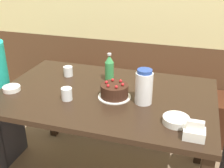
{
  "coord_description": "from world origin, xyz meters",
  "views": [
    {
      "loc": [
        0.54,
        -1.62,
        1.61
      ],
      "look_at": [
        0.03,
        0.05,
        0.8
      ],
      "focal_mm": 45.0,
      "sensor_mm": 36.0,
      "label": 1
    }
  ],
  "objects_px": {
    "bench_seat": "(132,106)",
    "bowl_rice_small": "(12,88)",
    "soju_bottle": "(109,68)",
    "napkin_holder": "(194,132)",
    "water_pitcher": "(144,87)",
    "glass_tumbler_short": "(68,71)",
    "birthday_cake": "(114,91)",
    "glass_water_tall": "(67,94)",
    "bowl_soup_white": "(176,120)"
  },
  "relations": [
    {
      "from": "soju_bottle",
      "to": "bowl_rice_small",
      "type": "xyz_separation_m",
      "value": [
        -0.6,
        -0.36,
        -0.09
      ]
    },
    {
      "from": "glass_tumbler_short",
      "to": "water_pitcher",
      "type": "bearing_deg",
      "value": -21.9
    },
    {
      "from": "bench_seat",
      "to": "soju_bottle",
      "type": "distance_m",
      "value": 0.9
    },
    {
      "from": "bench_seat",
      "to": "glass_water_tall",
      "type": "bearing_deg",
      "value": -101.98
    },
    {
      "from": "birthday_cake",
      "to": "water_pitcher",
      "type": "xyz_separation_m",
      "value": [
        0.2,
        -0.02,
        0.07
      ]
    },
    {
      "from": "bench_seat",
      "to": "glass_water_tall",
      "type": "height_order",
      "value": "glass_water_tall"
    },
    {
      "from": "napkin_holder",
      "to": "glass_tumbler_short",
      "type": "xyz_separation_m",
      "value": [
        -0.96,
        0.56,
        -0.0
      ]
    },
    {
      "from": "birthday_cake",
      "to": "bowl_soup_white",
      "type": "bearing_deg",
      "value": -25.8
    },
    {
      "from": "soju_bottle",
      "to": "napkin_holder",
      "type": "xyz_separation_m",
      "value": [
        0.63,
        -0.56,
        -0.06
      ]
    },
    {
      "from": "birthday_cake",
      "to": "bowl_rice_small",
      "type": "distance_m",
      "value": 0.72
    },
    {
      "from": "glass_water_tall",
      "to": "glass_tumbler_short",
      "type": "bearing_deg",
      "value": 114.02
    },
    {
      "from": "bowl_rice_small",
      "to": "glass_tumbler_short",
      "type": "bearing_deg",
      "value": 53.61
    },
    {
      "from": "water_pitcher",
      "to": "glass_tumbler_short",
      "type": "relative_size",
      "value": 3.02
    },
    {
      "from": "birthday_cake",
      "to": "water_pitcher",
      "type": "relative_size",
      "value": 0.96
    },
    {
      "from": "water_pitcher",
      "to": "bowl_soup_white",
      "type": "distance_m",
      "value": 0.3
    },
    {
      "from": "bowl_soup_white",
      "to": "bench_seat",
      "type": "bearing_deg",
      "value": 114.65
    },
    {
      "from": "bowl_rice_small",
      "to": "glass_water_tall",
      "type": "bearing_deg",
      "value": -0.99
    },
    {
      "from": "bench_seat",
      "to": "bowl_rice_small",
      "type": "height_order",
      "value": "bowl_rice_small"
    },
    {
      "from": "bowl_soup_white",
      "to": "water_pitcher",
      "type": "bearing_deg",
      "value": 140.28
    },
    {
      "from": "birthday_cake",
      "to": "napkin_holder",
      "type": "xyz_separation_m",
      "value": [
        0.52,
        -0.32,
        -0.01
      ]
    },
    {
      "from": "bowl_rice_small",
      "to": "glass_tumbler_short",
      "type": "height_order",
      "value": "glass_tumbler_short"
    },
    {
      "from": "birthday_cake",
      "to": "napkin_holder",
      "type": "height_order",
      "value": "birthday_cake"
    },
    {
      "from": "bowl_soup_white",
      "to": "glass_water_tall",
      "type": "xyz_separation_m",
      "value": [
        -0.7,
        0.08,
        0.02
      ]
    },
    {
      "from": "water_pitcher",
      "to": "bowl_rice_small",
      "type": "relative_size",
      "value": 1.89
    },
    {
      "from": "birthday_cake",
      "to": "soju_bottle",
      "type": "relative_size",
      "value": 1.01
    },
    {
      "from": "napkin_holder",
      "to": "glass_tumbler_short",
      "type": "distance_m",
      "value": 1.12
    },
    {
      "from": "birthday_cake",
      "to": "water_pitcher",
      "type": "distance_m",
      "value": 0.21
    },
    {
      "from": "water_pitcher",
      "to": "glass_water_tall",
      "type": "relative_size",
      "value": 2.79
    },
    {
      "from": "glass_water_tall",
      "to": "bowl_soup_white",
      "type": "bearing_deg",
      "value": -6.46
    },
    {
      "from": "bench_seat",
      "to": "glass_water_tall",
      "type": "distance_m",
      "value": 1.17
    },
    {
      "from": "water_pitcher",
      "to": "bowl_rice_small",
      "type": "bearing_deg",
      "value": -173.86
    },
    {
      "from": "bench_seat",
      "to": "glass_tumbler_short",
      "type": "bearing_deg",
      "value": -120.61
    },
    {
      "from": "soju_bottle",
      "to": "bench_seat",
      "type": "bearing_deg",
      "value": 86.45
    },
    {
      "from": "bench_seat",
      "to": "glass_tumbler_short",
      "type": "height_order",
      "value": "glass_tumbler_short"
    },
    {
      "from": "birthday_cake",
      "to": "glass_tumbler_short",
      "type": "height_order",
      "value": "birthday_cake"
    },
    {
      "from": "bench_seat",
      "to": "glass_water_tall",
      "type": "relative_size",
      "value": 25.38
    },
    {
      "from": "water_pitcher",
      "to": "bowl_soup_white",
      "type": "relative_size",
      "value": 1.52
    },
    {
      "from": "glass_tumbler_short",
      "to": "birthday_cake",
      "type": "bearing_deg",
      "value": -28.32
    },
    {
      "from": "water_pitcher",
      "to": "bowl_rice_small",
      "type": "distance_m",
      "value": 0.91
    },
    {
      "from": "water_pitcher",
      "to": "napkin_holder",
      "type": "height_order",
      "value": "water_pitcher"
    },
    {
      "from": "water_pitcher",
      "to": "napkin_holder",
      "type": "bearing_deg",
      "value": -43.12
    },
    {
      "from": "bowl_soup_white",
      "to": "bowl_rice_small",
      "type": "height_order",
      "value": "bowl_soup_white"
    },
    {
      "from": "bowl_soup_white",
      "to": "glass_water_tall",
      "type": "distance_m",
      "value": 0.71
    },
    {
      "from": "bench_seat",
      "to": "water_pitcher",
      "type": "relative_size",
      "value": 9.09
    },
    {
      "from": "water_pitcher",
      "to": "glass_water_tall",
      "type": "distance_m",
      "value": 0.5
    },
    {
      "from": "napkin_holder",
      "to": "bowl_soup_white",
      "type": "height_order",
      "value": "napkin_holder"
    },
    {
      "from": "birthday_cake",
      "to": "water_pitcher",
      "type": "bearing_deg",
      "value": -5.21
    },
    {
      "from": "bench_seat",
      "to": "bowl_soup_white",
      "type": "xyz_separation_m",
      "value": [
        0.49,
        -1.07,
        0.56
      ]
    },
    {
      "from": "water_pitcher",
      "to": "bowl_soup_white",
      "type": "bearing_deg",
      "value": -39.72
    },
    {
      "from": "bench_seat",
      "to": "bowl_soup_white",
      "type": "bearing_deg",
      "value": -65.35
    }
  ]
}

